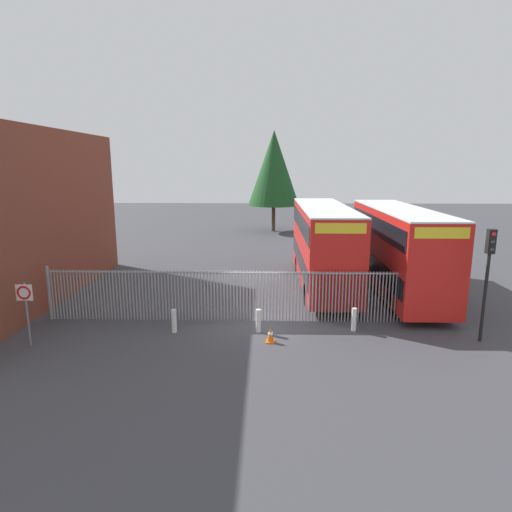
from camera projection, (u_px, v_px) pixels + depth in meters
ground_plane at (258, 274)px, 26.45m from camera, size 100.00×100.00×0.00m
palisade_fence at (231, 294)px, 18.41m from camera, size 15.78×0.14×2.35m
double_decker_bus_near_gate at (398, 247)px, 22.26m from camera, size 2.54×10.81×4.42m
double_decker_bus_behind_fence_left at (323, 243)px, 23.47m from camera, size 2.54×10.81×4.42m
bollard_near_left at (174, 321)px, 17.25m from camera, size 0.20×0.20×0.95m
bollard_center_front at (258, 321)px, 17.24m from camera, size 0.20×0.20×0.95m
bollard_near_right at (354, 320)px, 17.40m from camera, size 0.20×0.20×0.95m
traffic_cone_by_gate at (270, 335)px, 16.30m from camera, size 0.34×0.34×0.59m
speed_limit_sign_post at (25, 300)px, 15.70m from camera, size 0.60×0.14×2.40m
traffic_light_kerbside at (488, 265)px, 15.85m from camera, size 0.28×0.33×4.30m
tree_tall_back at (274, 168)px, 42.42m from camera, size 5.08×5.08×9.87m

